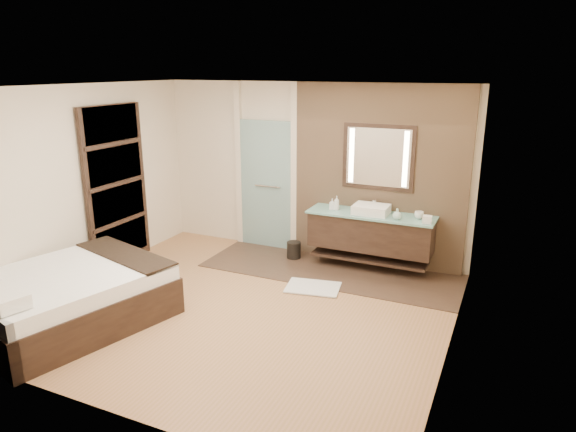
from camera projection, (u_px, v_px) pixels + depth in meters
The scene contains 15 objects.
floor at pixel (242, 308), 6.45m from camera, with size 5.00×5.00×0.00m, color olive.
tile_strip at pixel (330, 270), 7.61m from camera, with size 3.80×1.30×0.01m, color #3C2921.
stone_wall at pixel (378, 177), 7.57m from camera, with size 2.60×0.08×2.70m, color #9E7A5A.
vanity at pixel (370, 232), 7.53m from camera, with size 1.85×0.55×0.88m.
mirror_unit at pixel (378, 157), 7.43m from camera, with size 1.06×0.04×0.96m.
frosted_door at pixel (266, 180), 8.35m from camera, with size 1.10×0.12×2.70m.
shoji_partition at pixel (117, 186), 7.60m from camera, with size 0.06×1.20×2.40m.
bed at pixel (69, 297), 6.00m from camera, with size 2.13×2.41×0.79m.
bath_mat at pixel (313, 287), 7.00m from camera, with size 0.72×0.50×0.02m, color silver.
waste_bin at pixel (294, 250), 8.07m from camera, with size 0.22×0.22×0.27m, color black.
tissue_box at pixel (427, 219), 6.98m from camera, with size 0.12×0.12×0.10m, color silver.
soap_bottle_a at pixel (337, 203), 7.60m from camera, with size 0.08×0.08×0.21m, color silver.
soap_bottle_b at pixel (332, 204), 7.64m from camera, with size 0.07×0.07×0.16m, color #B2B2B2.
soap_bottle_c at pixel (397, 214), 7.13m from camera, with size 0.12×0.12×0.16m, color #A4CFC5.
cup at pixel (419, 215), 7.19m from camera, with size 0.13×0.13×0.10m, color white.
Camera 1 is at (2.95, -5.10, 2.92)m, focal length 32.00 mm.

